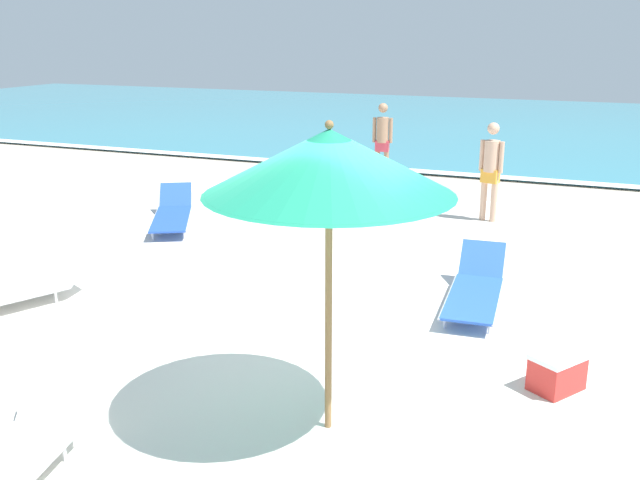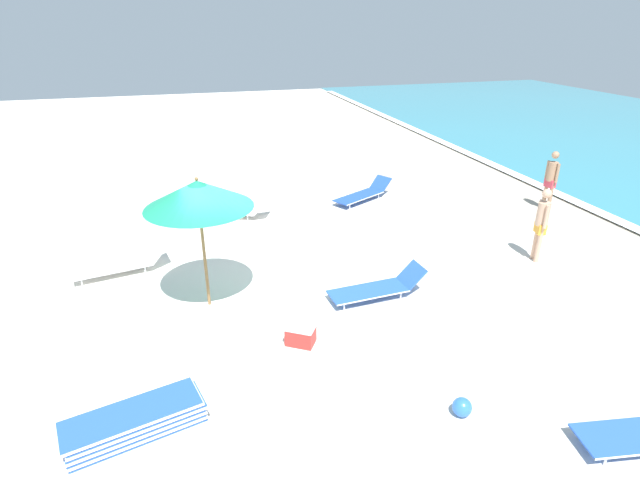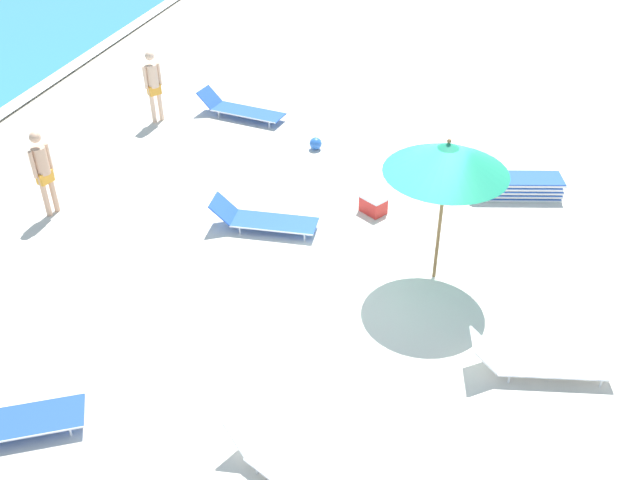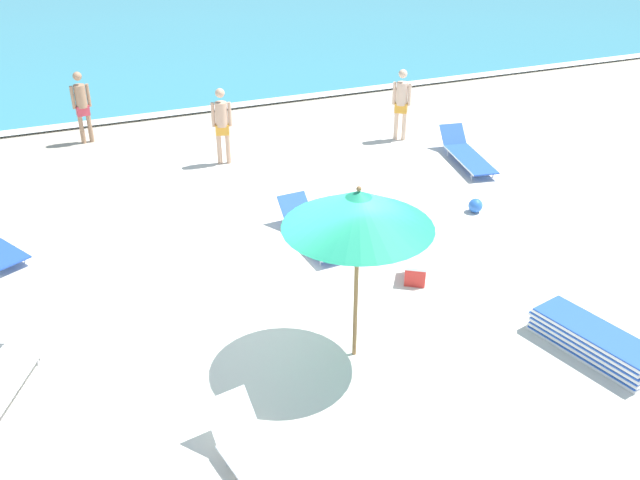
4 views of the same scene
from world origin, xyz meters
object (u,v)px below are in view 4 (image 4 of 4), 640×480
beachgoer_wading_adult (401,101)px  beachgoer_strolling_adult (82,103)px  lounger_stack (593,341)px  sun_lounger_mid_beach_solo (467,154)px  sun_lounger_beside_umbrella (312,231)px  sun_lounger_near_water_right (263,466)px  sun_lounger_under_umbrella (4,372)px  beachgoer_shoreline_child (222,122)px  cooler_box (416,270)px  beach_umbrella (358,210)px  beach_ball (475,206)px

beachgoer_wading_adult → beachgoer_strolling_adult: 7.72m
lounger_stack → sun_lounger_mid_beach_solo: sun_lounger_mid_beach_solo is taller
sun_lounger_beside_umbrella → lounger_stack: bearing=-65.4°
sun_lounger_near_water_right → sun_lounger_mid_beach_solo: size_ratio=0.93×
sun_lounger_under_umbrella → sun_lounger_mid_beach_solo: (9.98, 4.37, -0.00)m
sun_lounger_under_umbrella → sun_lounger_mid_beach_solo: size_ratio=0.92×
lounger_stack → beachgoer_strolling_adult: beachgoer_strolling_adult is taller
beachgoer_shoreline_child → lounger_stack: bearing=125.2°
lounger_stack → beachgoer_wading_adult: bearing=66.7°
lounger_stack → cooler_box: lounger_stack is taller
sun_lounger_under_umbrella → cooler_box: size_ratio=3.46×
beach_umbrella → cooler_box: size_ratio=4.34×
sun_lounger_beside_umbrella → cooler_box: bearing=-63.9°
lounger_stack → sun_lounger_near_water_right: size_ratio=0.93×
sun_lounger_mid_beach_solo → beachgoer_strolling_adult: (-7.98, 4.58, 0.79)m
sun_lounger_under_umbrella → sun_lounger_beside_umbrella: (5.32, 2.20, -0.00)m
beach_umbrella → beachgoer_shoreline_child: size_ratio=1.50×
beach_umbrella → beach_ball: 5.68m
sun_lounger_beside_umbrella → beachgoer_shoreline_child: beachgoer_shoreline_child is taller
sun_lounger_mid_beach_solo → beachgoer_strolling_adult: beachgoer_strolling_adult is taller
beachgoer_shoreline_child → sun_lounger_near_water_right: bearing=93.6°
beachgoer_shoreline_child → beachgoer_strolling_adult: bearing=-26.2°
beach_umbrella → beachgoer_shoreline_child: beach_umbrella is taller
beachgoer_wading_adult → beach_ball: size_ratio=6.20×
sun_lounger_under_umbrella → beach_ball: (8.77, 2.10, -0.07)m
beach_ball → sun_lounger_beside_umbrella: bearing=178.3°
beach_umbrella → beachgoer_wading_adult: 8.82m
beach_umbrella → sun_lounger_mid_beach_solo: beach_umbrella is taller
sun_lounger_beside_umbrella → beachgoer_shoreline_child: 4.32m
cooler_box → sun_lounger_beside_umbrella: bearing=-116.6°
beachgoer_shoreline_child → sun_lounger_beside_umbrella: bearing=113.3°
sun_lounger_near_water_right → beachgoer_shoreline_child: 9.57m
beachgoer_shoreline_child → beach_ball: size_ratio=6.20×
beach_umbrella → sun_lounger_beside_umbrella: 4.01m
sun_lounger_near_water_right → sun_lounger_mid_beach_solo: sun_lounger_near_water_right is taller
beachgoer_wading_adult → beach_ball: beachgoer_wading_adult is taller
sun_lounger_near_water_right → beachgoer_strolling_adult: beachgoer_strolling_adult is taller
beachgoer_strolling_adult → lounger_stack: bearing=109.5°
cooler_box → beachgoer_strolling_adult: bearing=-119.7°
sun_lounger_beside_umbrella → beachgoer_wading_adult: 5.70m
sun_lounger_mid_beach_solo → beachgoer_wading_adult: beachgoer_wading_adult is taller
sun_lounger_beside_umbrella → sun_lounger_near_water_right: bearing=-121.2°
sun_lounger_mid_beach_solo → beach_ball: 2.57m
beachgoer_strolling_adult → beach_ball: bearing=126.9°
sun_lounger_mid_beach_solo → beach_ball: bearing=-108.5°
sun_lounger_near_water_right → beach_ball: sun_lounger_near_water_right is taller
beach_umbrella → sun_lounger_mid_beach_solo: size_ratio=1.16×
sun_lounger_beside_umbrella → beachgoer_wading_adult: beachgoer_wading_adult is taller
beach_umbrella → sun_lounger_beside_umbrella: bearing=78.8°
lounger_stack → cooler_box: (-1.40, 2.69, -0.02)m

